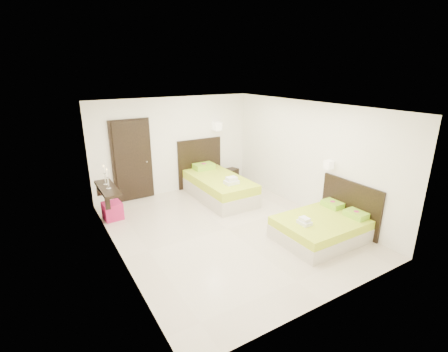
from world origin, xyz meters
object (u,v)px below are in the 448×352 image
bed_double (323,226)px  ottoman (113,211)px  bed_single (217,185)px  nightstand (229,175)px

bed_double → ottoman: bearing=137.9°
bed_single → ottoman: 2.74m
bed_single → ottoman: (-2.74, 0.08, -0.14)m
bed_single → nightstand: 1.32m
bed_double → nightstand: bed_double is taller
nightstand → ottoman: (-3.68, -0.83, -0.00)m
nightstand → ottoman: same height
bed_single → nightstand: size_ratio=5.02×
bed_single → ottoman: bearing=178.4°
bed_single → bed_double: bearing=-76.7°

